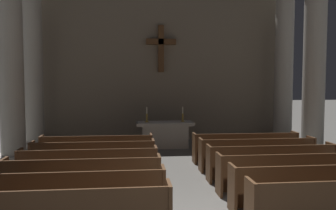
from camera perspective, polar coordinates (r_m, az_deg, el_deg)
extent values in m
cube|color=brown|center=(5.73, -16.95, -15.51)|extent=(3.25, 0.05, 0.50)
cube|color=brown|center=(7.00, -14.87, -14.22)|extent=(3.25, 0.40, 0.05)
cube|color=brown|center=(6.70, -15.22, -12.58)|extent=(3.25, 0.05, 0.50)
cube|color=brown|center=(7.24, -14.61, -15.48)|extent=(3.25, 0.04, 0.40)
cube|color=brown|center=(6.91, -0.78, -13.90)|extent=(0.06, 0.50, 0.95)
cube|color=brown|center=(7.99, -13.69, -11.91)|extent=(3.25, 0.40, 0.05)
cube|color=brown|center=(7.70, -13.95, -10.40)|extent=(3.25, 0.05, 0.50)
cube|color=brown|center=(8.22, -13.49, -13.08)|extent=(3.25, 0.04, 0.40)
cube|color=brown|center=(7.90, -1.48, -11.59)|extent=(0.06, 0.50, 0.95)
cube|color=brown|center=(8.34, -25.29, -11.15)|extent=(0.06, 0.50, 0.95)
cube|color=brown|center=(8.99, -12.79, -10.11)|extent=(3.25, 0.40, 0.05)
cube|color=brown|center=(8.71, -12.99, -8.71)|extent=(3.25, 0.05, 0.50)
cube|color=brown|center=(9.22, -12.63, -11.20)|extent=(3.25, 0.04, 0.40)
cube|color=brown|center=(8.91, -2.02, -9.80)|extent=(0.06, 0.50, 0.95)
cube|color=brown|center=(9.30, -23.14, -9.54)|extent=(0.06, 0.50, 0.95)
cube|color=brown|center=(10.00, -12.07, -8.67)|extent=(3.25, 0.40, 0.05)
cube|color=brown|center=(9.72, -12.24, -7.37)|extent=(3.25, 0.05, 0.50)
cube|color=brown|center=(10.22, -11.95, -9.68)|extent=(3.25, 0.04, 0.40)
cube|color=brown|center=(9.93, -2.44, -8.37)|extent=(0.06, 0.50, 0.95)
cube|color=brown|center=(10.27, -21.41, -8.22)|extent=(0.06, 0.50, 0.95)
cube|color=brown|center=(11.01, -11.50, -7.49)|extent=(3.25, 0.40, 0.05)
cube|color=brown|center=(10.74, -11.63, -6.29)|extent=(3.25, 0.05, 0.50)
cube|color=brown|center=(11.23, -11.39, -8.43)|extent=(3.25, 0.04, 0.40)
cube|color=brown|center=(10.95, -2.78, -7.21)|extent=(0.06, 0.50, 0.95)
cube|color=brown|center=(11.26, -19.99, -7.13)|extent=(0.06, 0.50, 0.95)
cube|color=brown|center=(6.21, 13.33, -16.07)|extent=(0.06, 0.50, 0.95)
cube|color=brown|center=(7.80, 22.47, -12.47)|extent=(3.25, 0.40, 0.05)
cube|color=brown|center=(7.54, 23.35, -10.90)|extent=(3.25, 0.05, 0.50)
cube|color=brown|center=(8.02, 21.80, -13.69)|extent=(3.25, 0.04, 0.40)
cube|color=brown|center=(7.16, 10.49, -13.32)|extent=(0.06, 0.50, 0.95)
cube|color=brown|center=(8.70, 19.14, -10.69)|extent=(3.25, 0.40, 0.05)
cube|color=brown|center=(8.44, 19.84, -9.24)|extent=(3.25, 0.05, 0.50)
cube|color=brown|center=(8.92, 18.61, -11.82)|extent=(3.25, 0.04, 0.40)
cube|color=brown|center=(8.12, 8.37, -11.20)|extent=(0.06, 0.50, 0.95)
cube|color=brown|center=(9.63, 16.47, -9.23)|extent=(3.25, 0.40, 0.05)
cube|color=brown|center=(9.37, 17.04, -7.88)|extent=(3.25, 0.05, 0.50)
cube|color=brown|center=(9.84, 16.04, -10.28)|extent=(3.25, 0.04, 0.40)
cube|color=brown|center=(9.11, 6.72, -9.53)|extent=(0.06, 0.50, 0.95)
cube|color=brown|center=(10.34, 25.13, -8.25)|extent=(0.06, 0.50, 0.95)
cube|color=brown|center=(10.58, 14.30, -8.00)|extent=(3.25, 0.40, 0.05)
cube|color=brown|center=(10.32, 14.76, -6.76)|extent=(3.25, 0.05, 0.50)
cube|color=brown|center=(10.79, 13.94, -8.98)|extent=(3.25, 0.04, 0.40)
cube|color=brown|center=(10.10, 5.40, -8.17)|extent=(0.06, 0.50, 0.95)
cube|color=brown|center=(11.22, 22.36, -7.23)|extent=(0.06, 0.50, 0.95)
cube|color=brown|center=(11.54, 12.49, -6.98)|extent=(3.25, 0.40, 0.05)
cube|color=brown|center=(11.28, 12.87, -5.81)|extent=(3.25, 0.05, 0.50)
cube|color=brown|center=(11.75, 12.19, -7.89)|extent=(3.25, 0.04, 0.40)
cube|color=brown|center=(11.10, 4.33, -7.06)|extent=(0.06, 0.50, 0.95)
cube|color=brown|center=(12.14, 20.01, -6.35)|extent=(0.06, 0.50, 0.95)
cube|color=#ADA89E|center=(12.55, -23.91, -7.86)|extent=(1.06, 1.06, 0.20)
cylinder|color=#ADA89E|center=(12.31, -24.30, 6.27)|extent=(0.76, 0.76, 6.33)
cube|color=#ADA89E|center=(13.55, 22.48, -6.96)|extent=(1.06, 1.06, 0.20)
cylinder|color=#ADA89E|center=(13.33, 22.83, 6.10)|extent=(0.76, 0.76, 6.33)
cube|color=#ADA89E|center=(14.87, -20.98, -5.97)|extent=(1.06, 1.06, 0.20)
cylinder|color=#ADA89E|center=(14.67, -21.27, 5.91)|extent=(0.76, 0.76, 6.33)
cube|color=#ADA89E|center=(15.72, 18.19, -5.38)|extent=(1.06, 1.06, 0.20)
cylinder|color=#ADA89E|center=(15.54, 18.43, 5.85)|extent=(0.76, 0.76, 6.33)
cube|color=#A8A399|center=(13.61, -0.52, -5.16)|extent=(1.76, 0.72, 0.88)
cube|color=#A8A399|center=(13.54, -0.52, -3.07)|extent=(2.20, 0.90, 0.12)
cube|color=silver|center=(13.53, -0.52, -2.80)|extent=(2.09, 0.86, 0.01)
cylinder|color=#B79338|center=(13.48, -3.49, -2.76)|extent=(0.16, 0.16, 0.02)
cylinder|color=#B79338|center=(13.46, -3.49, -2.13)|extent=(0.07, 0.07, 0.32)
cylinder|color=silver|center=(13.44, -3.50, -0.89)|extent=(0.04, 0.04, 0.26)
cylinder|color=#B79338|center=(13.61, 2.41, -2.69)|extent=(0.16, 0.16, 0.02)
cylinder|color=#B79338|center=(13.60, 2.42, -2.07)|extent=(0.07, 0.07, 0.32)
cylinder|color=silver|center=(13.57, 2.42, -0.84)|extent=(0.04, 0.04, 0.26)
cube|color=gray|center=(15.47, -1.24, 7.76)|extent=(11.45, 0.25, 7.25)
cube|color=brown|center=(15.25, -1.17, 9.18)|extent=(0.24, 0.24, 2.02)
cube|color=brown|center=(15.28, -1.17, 10.31)|extent=(1.29, 0.24, 0.24)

